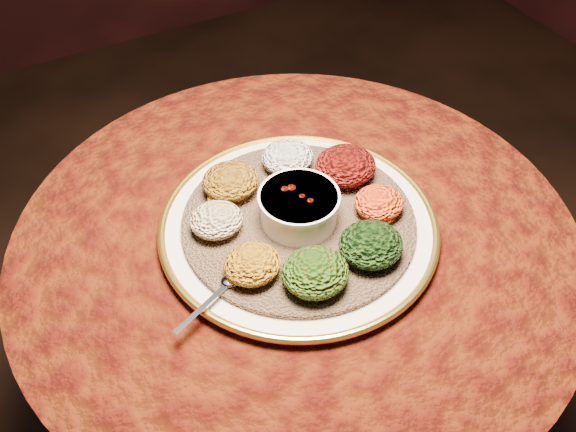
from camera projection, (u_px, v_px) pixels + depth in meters
name	position (u px, v px, depth m)	size (l,w,h in m)	color
table	(295.00, 298.00, 1.21)	(0.96, 0.96, 0.73)	black
platter	(299.00, 226.00, 1.08)	(0.59, 0.59, 0.02)	silver
injera	(299.00, 222.00, 1.07)	(0.39, 0.39, 0.01)	olive
stew_bowl	(299.00, 206.00, 1.04)	(0.13, 0.13, 0.06)	white
spoon	(228.00, 284.00, 0.96)	(0.13, 0.07, 0.01)	silver
portion_ayib	(287.00, 157.00, 1.14)	(0.09, 0.09, 0.04)	silver
portion_kitfo	(346.00, 166.00, 1.12)	(0.11, 0.10, 0.05)	black
portion_tikil	(379.00, 203.00, 1.06)	(0.08, 0.08, 0.04)	#CA6E10
portion_gomen	(371.00, 244.00, 0.99)	(0.10, 0.10, 0.05)	black
portion_mixveg	(315.00, 272.00, 0.95)	(0.10, 0.10, 0.05)	#A1330A
portion_kik	(252.00, 264.00, 0.97)	(0.09, 0.08, 0.04)	#BA7910
portion_timatim	(216.00, 220.00, 1.03)	(0.09, 0.08, 0.04)	maroon
portion_shiro	(231.00, 181.00, 1.10)	(0.10, 0.09, 0.05)	#956512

